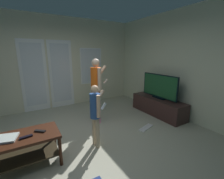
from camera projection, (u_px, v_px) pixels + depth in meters
ground_plane at (83, 149)px, 2.76m from camera, size 5.55×5.22×0.02m
wall_back_with_doors at (52, 65)px, 4.60m from camera, size 5.55×0.09×2.80m
wall_right_plain at (185, 66)px, 3.80m from camera, size 0.06×5.22×2.77m
coffee_table at (24, 144)px, 2.25m from camera, size 0.98×0.57×0.51m
tv_stand at (158, 106)px, 4.27m from camera, size 0.50×1.60×0.46m
flat_screen_tv at (159, 86)px, 4.14m from camera, size 0.08×1.16×0.67m
person_adult at (97, 85)px, 3.63m from camera, size 0.54×0.44×1.57m
person_child at (96, 111)px, 2.69m from camera, size 0.38×0.32×1.16m
loose_keyboard at (146, 128)px, 3.51m from camera, size 0.46×0.25×0.02m
laptop_closed at (3, 139)px, 2.12m from camera, size 0.41×0.34×0.03m
tv_remote_black at (40, 131)px, 2.34m from camera, size 0.16×0.15×0.02m
dvd_remote_slim at (26, 137)px, 2.17m from camera, size 0.18×0.07×0.02m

